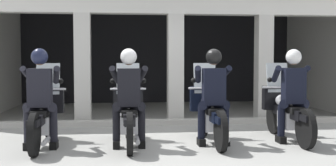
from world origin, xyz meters
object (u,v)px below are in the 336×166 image
object	(u,v)px
motorcycle_center_left	(129,114)
motorcycle_far_right	(286,111)
police_officer_far_left	(40,90)
police_officer_center_left	(129,89)
motorcycle_center_right	(210,113)
police_officer_far_right	(293,88)
motorcycle_far_left	(44,115)
police_officer_center_right	(213,88)

from	to	relation	value
motorcycle_center_left	motorcycle_far_right	bearing A→B (deg)	-4.20
police_officer_far_left	police_officer_center_left	world-z (taller)	same
police_officer_far_left	motorcycle_center_left	distance (m)	1.47
motorcycle_center_right	police_officer_far_right	xyz separation A→B (m)	(1.38, -0.21, 0.44)
motorcycle_center_left	motorcycle_far_left	bearing A→B (deg)	171.06
motorcycle_center_left	motorcycle_center_right	xyz separation A→B (m)	(1.38, 0.05, 0.00)
motorcycle_center_left	police_officer_far_right	world-z (taller)	police_officer_far_right
police_officer_center_left	motorcycle_far_right	size ratio (longest dim) A/B	0.78
motorcycle_far_left	police_officer_center_right	distance (m)	2.81
motorcycle_far_right	police_officer_far_left	bearing A→B (deg)	-178.24
police_officer_center_left	police_officer_far_right	bearing A→B (deg)	-4.20
motorcycle_center_right	police_officer_center_right	size ratio (longest dim) A/B	1.29
motorcycle_far_left	police_officer_center_left	world-z (taller)	police_officer_center_left
motorcycle_center_right	motorcycle_far_left	bearing A→B (deg)	175.90
police_officer_center_left	motorcycle_far_right	xyz separation A→B (m)	(2.76, 0.41, -0.44)
motorcycle_center_left	police_officer_center_left	size ratio (longest dim) A/B	1.29
police_officer_center_right	motorcycle_far_right	xyz separation A→B (m)	(1.38, 0.35, -0.44)
motorcycle_center_right	motorcycle_far_right	world-z (taller)	same
police_officer_far_left	police_officer_far_right	size ratio (longest dim) A/B	1.00
motorcycle_center_left	police_officer_center_left	world-z (taller)	police_officer_center_left
police_officer_far_left	police_officer_center_left	xyz separation A→B (m)	(1.38, -0.05, 0.00)
police_officer_far_left	police_officer_center_right	distance (m)	2.76
motorcycle_center_left	police_officer_center_right	distance (m)	1.47
police_officer_center_right	motorcycle_center_left	bearing A→B (deg)	166.38
police_officer_center_left	police_officer_far_right	world-z (taller)	same
police_officer_center_left	motorcycle_far_right	world-z (taller)	police_officer_center_left
police_officer_center_left	motorcycle_far_right	distance (m)	2.83
police_officer_center_left	motorcycle_center_left	bearing A→B (deg)	83.02
motorcycle_far_left	police_officer_center_left	bearing A→B (deg)	-23.78
motorcycle_far_left	motorcycle_far_right	size ratio (longest dim) A/B	1.00
police_officer_center_left	police_officer_far_right	distance (m)	2.76
motorcycle_far_right	police_officer_far_right	distance (m)	0.52
police_officer_far_right	police_officer_far_left	bearing A→B (deg)	177.85
motorcycle_center_left	police_officer_center_left	bearing A→B (deg)	-96.98
motorcycle_far_right	police_officer_far_right	size ratio (longest dim) A/B	1.29
police_officer_center_right	motorcycle_far_right	size ratio (longest dim) A/B	0.78
police_officer_far_left	police_officer_far_right	distance (m)	4.14
police_officer_center_left	motorcycle_center_right	size ratio (longest dim) A/B	0.78
motorcycle_center_left	motorcycle_center_right	distance (m)	1.38
motorcycle_center_right	motorcycle_far_right	distance (m)	1.38
motorcycle_far_left	motorcycle_far_right	world-z (taller)	same
motorcycle_center_left	police_officer_center_left	distance (m)	0.52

